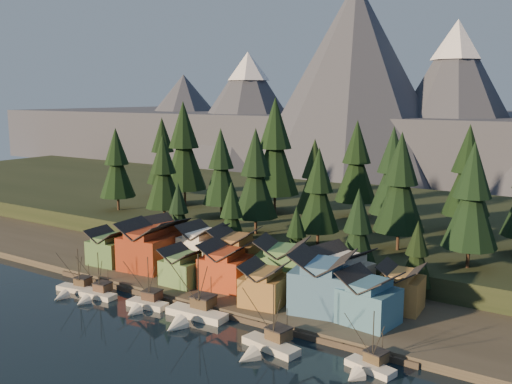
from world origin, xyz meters
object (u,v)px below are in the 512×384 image
Objects in this scene: house_back_1 at (203,245)px; house_front_1 at (147,244)px; boat_1 at (94,289)px; house_front_0 at (109,246)px; boat_2 at (144,297)px; house_back_0 at (165,238)px; boat_3 at (192,307)px; boat_6 at (367,359)px; boat_0 at (74,285)px; boat_5 at (266,338)px.

house_front_1 is at bearing -139.95° from house_back_1.
house_front_1 reaches higher than boat_1.
house_front_0 is (-11.85, 14.60, 3.71)m from boat_1.
house_back_0 is (-15.37, 22.46, 4.56)m from boat_2.
house_back_0 is 11.26m from house_back_1.
boat_3 reaches higher than house_back_1.
boat_1 is at bearing -166.19° from boat_6.
house_back_1 reaches higher than boat_2.
boat_2 reaches higher than house_front_0.
house_front_0 is at bearing 102.81° from boat_0.
boat_1 is 25.85m from house_back_1.
boat_6 is at bearing -21.06° from house_front_1.
house_front_0 is at bearing -175.17° from house_front_1.
house_back_0 is (2.48, 24.26, 4.93)m from boat_0.
boat_3 is 1.31× the size of boat_6.
boat_1 is 1.03× the size of house_back_1.
boat_2 is at bearing -33.41° from house_front_0.
boat_6 is (44.58, -0.44, -0.15)m from boat_2.
house_front_1 reaches higher than boat_3.
house_back_1 reaches higher than boat_5.
house_front_0 is (-34.60, 12.14, 3.34)m from boat_3.
boat_5 is 15.95m from boat_6.
boat_5 is at bearing -13.94° from boat_3.
boat_3 is 1.12× the size of boat_5.
boat_0 is 28.92m from boat_3.
boat_2 is 1.24× the size of house_front_0.
house_front_0 is 0.81× the size of house_back_0.
house_back_0 reaches higher than boat_1.
boat_6 is 1.02× the size of house_back_1.
house_front_1 is at bearing 177.80° from boat_6.
boat_0 is 0.87× the size of boat_5.
boat_3 is (28.80, 2.55, 0.58)m from boat_0.
boat_0 is 6.05m from boat_1.
boat_6 is (15.78, 2.33, -0.19)m from boat_5.
boat_3 is 26.82m from house_back_1.
boat_3 is at bearing -36.16° from house_front_1.
house_back_1 is (-48.68, 22.98, 4.62)m from boat_6.
boat_5 is 1.19× the size of house_back_1.
house_back_0 reaches higher than boat_5.
boat_5 is 51.06m from house_back_0.
boat_1 reaches higher than boat_6.
house_front_1 is 7.79m from house_back_0.
house_back_0 is 1.08× the size of house_back_1.
boat_3 is 34.39m from house_back_0.
house_back_1 is at bearing 152.53° from boat_5.
house_front_0 is (-23.65, 12.90, 3.55)m from boat_2.
boat_6 is at bearing -10.02° from house_back_0.
boat_1 is 0.95× the size of house_back_0.
boat_0 is at bearing -118.15° from house_back_1.
boat_0 is at bearing -171.09° from boat_5.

